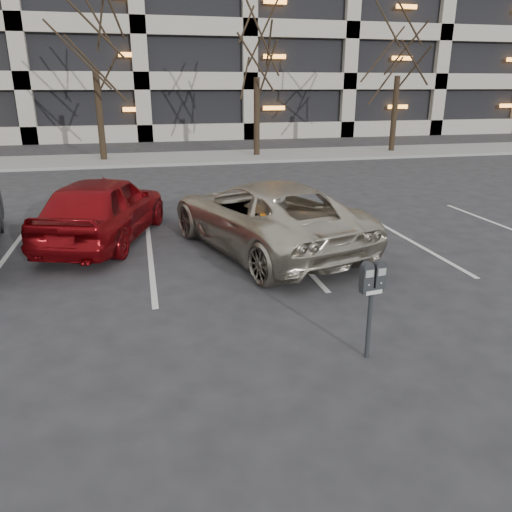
{
  "coord_description": "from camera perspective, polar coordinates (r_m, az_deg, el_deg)",
  "views": [
    {
      "loc": [
        -1.47,
        -7.39,
        3.23
      ],
      "look_at": [
        -0.07,
        -1.34,
        1.1
      ],
      "focal_mm": 35.0,
      "sensor_mm": 36.0,
      "label": 1
    }
  ],
  "objects": [
    {
      "name": "tree_c",
      "position": [
        24.15,
        0.09,
        24.91
      ],
      "size": [
        3.51,
        3.51,
        7.97
      ],
      "color": "black",
      "rests_on": "ground"
    },
    {
      "name": "ground",
      "position": [
        8.2,
        -1.67,
        -4.32
      ],
      "size": [
        140.0,
        140.0,
        0.0
      ],
      "primitive_type": "plane",
      "color": "#28282B",
      "rests_on": "ground"
    },
    {
      "name": "stall_lines",
      "position": [
        10.21,
        -12.0,
        0.06
      ],
      "size": [
        16.9,
        5.2,
        0.0
      ],
      "color": "silver",
      "rests_on": "ground"
    },
    {
      "name": "parking_meter",
      "position": [
        6.13,
        13.12,
        -3.39
      ],
      "size": [
        0.33,
        0.17,
        1.25
      ],
      "rotation": [
        0.0,
        0.0,
        0.14
      ],
      "color": "black",
      "rests_on": "ground"
    },
    {
      "name": "tree_d",
      "position": [
        26.64,
        16.35,
        23.99
      ],
      "size": [
        3.6,
        3.6,
        8.18
      ],
      "color": "black",
      "rests_on": "ground"
    },
    {
      "name": "parking_garage",
      "position": [
        43.79,
        5.55,
        26.74
      ],
      "size": [
        52.0,
        20.0,
        19.0
      ],
      "color": "black",
      "rests_on": "ground"
    },
    {
      "name": "car_red",
      "position": [
        11.25,
        -17.07,
        5.24
      ],
      "size": [
        2.98,
        4.63,
        1.47
      ],
      "primitive_type": "imported",
      "rotation": [
        0.0,
        0.0,
        2.83
      ],
      "color": "maroon",
      "rests_on": "ground"
    },
    {
      "name": "suv_silver",
      "position": [
        10.26,
        0.96,
        4.68
      ],
      "size": [
        3.73,
        5.59,
        1.43
      ],
      "rotation": [
        0.0,
        0.0,
        3.43
      ],
      "color": "beige",
      "rests_on": "ground"
    },
    {
      "name": "tree_b",
      "position": [
        23.64,
        -18.53,
        25.42
      ],
      "size": [
        3.82,
        3.82,
        8.68
      ],
      "color": "black",
      "rests_on": "ground"
    },
    {
      "name": "sidewalk",
      "position": [
        23.65,
        -9.58,
        10.94
      ],
      "size": [
        80.0,
        4.0,
        0.12
      ],
      "primitive_type": "cube",
      "color": "gray",
      "rests_on": "ground"
    }
  ]
}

